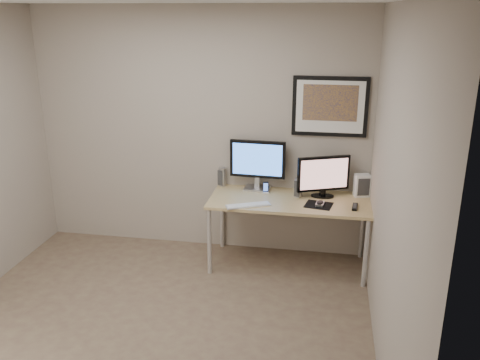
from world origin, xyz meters
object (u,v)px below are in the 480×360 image
Objects in this scene: monitor_large at (258,163)px; keyboard at (248,205)px; phone_dock at (266,188)px; monitor_tv at (323,176)px; desk at (289,206)px; speaker_right at (298,188)px; framed_art at (330,107)px; speaker_left at (222,177)px; fan_unit at (362,185)px.

monitor_large reaches higher than keyboard.
phone_dock is at bearing -43.10° from monitor_large.
monitor_tv reaches higher than keyboard.
speaker_right reaches higher than desk.
monitor_tv is 2.61× the size of speaker_right.
framed_art is 0.69m from monitor_tv.
speaker_left is 0.66m from keyboard.
monitor_large is 1.34× the size of keyboard.
speaker_left is (-0.39, 0.05, -0.19)m from monitor_large.
framed_art is at bearing 43.46° from desk.
desk is 7.96× the size of speaker_left.
phone_dock is 0.98m from fan_unit.
keyboard is (0.37, -0.54, -0.09)m from speaker_left.
phone_dock reaches higher than keyboard.
speaker_left is at bearing 144.59° from phone_dock.
desk is 6.99× the size of fan_unit.
keyboard is at bearing -125.61° from phone_dock.
speaker_left is at bearing 158.56° from desk.
keyboard is (-0.71, -0.37, -0.22)m from monitor_tv.
desk is 12.84× the size of phone_dock.
desk is 3.67× the size of keyboard.
desk is 2.74× the size of monitor_large.
speaker_right reaches higher than phone_dock.
speaker_right is (0.83, -0.20, -0.00)m from speaker_left.
monitor_tv is at bearing 21.93° from desk.
fan_unit is (0.37, -0.10, -0.78)m from framed_art.
keyboard reaches higher than desk.
monitor_large is at bearing 165.01° from fan_unit.
monitor_tv is (-0.03, -0.20, -0.66)m from framed_art.
monitor_tv is at bearing -18.86° from phone_dock.
desk is 3.10× the size of monitor_tv.
phone_dock is (0.10, -0.10, -0.23)m from monitor_large.
speaker_right is 0.35m from phone_dock.
framed_art is at bearing -0.48° from phone_dock.
monitor_large reaches higher than phone_dock.
speaker_left is 0.51m from phone_dock.
monitor_large is at bearing 14.98° from speaker_left.
framed_art is 3.73× the size of speaker_left.
keyboard is at bearing -147.45° from desk.
framed_art reaches higher than speaker_right.
speaker_right is (0.08, 0.09, 0.16)m from desk.
speaker_right is 0.58m from keyboard.
fan_unit is (0.39, 0.10, -0.11)m from monitor_tv.
monitor_large reaches higher than speaker_left.
fan_unit is at bearing 31.06° from speaker_right.
monitor_tv is (0.32, 0.13, 0.29)m from desk.
desk is 0.77m from fan_unit.
monitor_large is 0.27m from phone_dock.
speaker_right is at bearing -16.24° from monitor_large.
phone_dock is (-0.61, -0.19, -0.83)m from framed_art.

